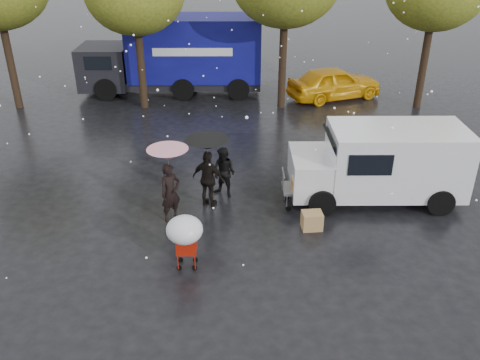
{
  "coord_description": "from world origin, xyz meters",
  "views": [
    {
      "loc": [
        0.56,
        -11.35,
        7.42
      ],
      "look_at": [
        0.64,
        1.0,
        1.02
      ],
      "focal_mm": 38.0,
      "sensor_mm": 36.0,
      "label": 1
    }
  ],
  "objects_px": {
    "person_pink": "(171,193)",
    "yellow_taxi": "(334,83)",
    "person_black": "(209,179)",
    "blue_truck": "(177,55)",
    "vendor_cart": "(312,183)",
    "shopping_cart": "(185,232)",
    "white_van": "(382,162)"
  },
  "relations": [
    {
      "from": "person_pink",
      "to": "yellow_taxi",
      "type": "distance_m",
      "value": 12.23
    },
    {
      "from": "white_van",
      "to": "shopping_cart",
      "type": "bearing_deg",
      "value": -147.11
    },
    {
      "from": "shopping_cart",
      "to": "blue_truck",
      "type": "xyz_separation_m",
      "value": [
        -1.57,
        13.77,
        0.69
      ]
    },
    {
      "from": "vendor_cart",
      "to": "blue_truck",
      "type": "xyz_separation_m",
      "value": [
        -4.9,
        10.76,
        1.03
      ]
    },
    {
      "from": "vendor_cart",
      "to": "shopping_cart",
      "type": "xyz_separation_m",
      "value": [
        -3.33,
        -3.02,
        0.34
      ]
    },
    {
      "from": "white_van",
      "to": "blue_truck",
      "type": "relative_size",
      "value": 0.59
    },
    {
      "from": "vendor_cart",
      "to": "yellow_taxi",
      "type": "height_order",
      "value": "yellow_taxi"
    },
    {
      "from": "shopping_cart",
      "to": "yellow_taxi",
      "type": "bearing_deg",
      "value": 66.22
    },
    {
      "from": "shopping_cart",
      "to": "yellow_taxi",
      "type": "relative_size",
      "value": 0.34
    },
    {
      "from": "person_black",
      "to": "blue_truck",
      "type": "distance_m",
      "value": 10.93
    },
    {
      "from": "vendor_cart",
      "to": "blue_truck",
      "type": "bearing_deg",
      "value": 114.49
    },
    {
      "from": "person_pink",
      "to": "yellow_taxi",
      "type": "bearing_deg",
      "value": 18.25
    },
    {
      "from": "person_pink",
      "to": "person_black",
      "type": "xyz_separation_m",
      "value": [
        0.98,
        0.78,
        0.01
      ]
    },
    {
      "from": "blue_truck",
      "to": "yellow_taxi",
      "type": "height_order",
      "value": "blue_truck"
    },
    {
      "from": "vendor_cart",
      "to": "shopping_cart",
      "type": "height_order",
      "value": "shopping_cart"
    },
    {
      "from": "person_pink",
      "to": "blue_truck",
      "type": "distance_m",
      "value": 11.57
    },
    {
      "from": "person_pink",
      "to": "person_black",
      "type": "distance_m",
      "value": 1.26
    },
    {
      "from": "person_pink",
      "to": "blue_truck",
      "type": "xyz_separation_m",
      "value": [
        -0.97,
        11.49,
        0.92
      ]
    },
    {
      "from": "person_black",
      "to": "blue_truck",
      "type": "xyz_separation_m",
      "value": [
        -1.96,
        10.71,
        0.91
      ]
    },
    {
      "from": "vendor_cart",
      "to": "yellow_taxi",
      "type": "bearing_deg",
      "value": 76.7
    },
    {
      "from": "person_pink",
      "to": "yellow_taxi",
      "type": "xyz_separation_m",
      "value": [
        6.24,
        10.52,
        -0.1
      ]
    },
    {
      "from": "person_black",
      "to": "white_van",
      "type": "bearing_deg",
      "value": -151.29
    },
    {
      "from": "yellow_taxi",
      "to": "shopping_cart",
      "type": "bearing_deg",
      "value": 135.29
    },
    {
      "from": "person_black",
      "to": "person_pink",
      "type": "bearing_deg",
      "value": 62.59
    },
    {
      "from": "vendor_cart",
      "to": "person_pink",
      "type": "bearing_deg",
      "value": -169.34
    },
    {
      "from": "person_black",
      "to": "white_van",
      "type": "height_order",
      "value": "white_van"
    },
    {
      "from": "vendor_cart",
      "to": "shopping_cart",
      "type": "distance_m",
      "value": 4.5
    },
    {
      "from": "vendor_cart",
      "to": "blue_truck",
      "type": "relative_size",
      "value": 0.18
    },
    {
      "from": "person_black",
      "to": "blue_truck",
      "type": "relative_size",
      "value": 0.2
    },
    {
      "from": "white_van",
      "to": "blue_truck",
      "type": "height_order",
      "value": "blue_truck"
    },
    {
      "from": "person_black",
      "to": "vendor_cart",
      "type": "height_order",
      "value": "person_black"
    },
    {
      "from": "vendor_cart",
      "to": "white_van",
      "type": "relative_size",
      "value": 0.31
    }
  ]
}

